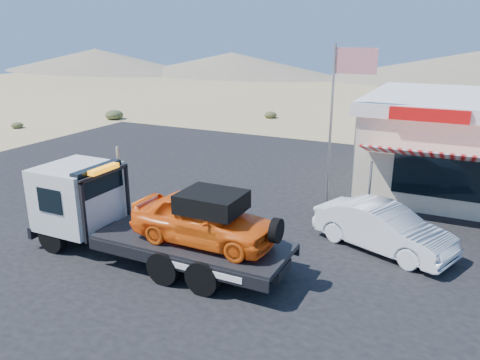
{
  "coord_description": "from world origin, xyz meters",
  "views": [
    {
      "loc": [
        9.16,
        -12.32,
        6.33
      ],
      "look_at": [
        2.42,
        1.51,
        1.5
      ],
      "focal_mm": 35.0,
      "sensor_mm": 36.0,
      "label": 1
    }
  ],
  "objects": [
    {
      "name": "flagpole",
      "position": [
        4.93,
        4.5,
        3.76
      ],
      "size": [
        1.55,
        0.1,
        6.0
      ],
      "color": "#99999E",
      "rests_on": "asphalt_lot"
    },
    {
      "name": "tow_truck",
      "position": [
        1.38,
        -2.32,
        1.41
      ],
      "size": [
        7.82,
        2.32,
        2.61
      ],
      "color": "black",
      "rests_on": "asphalt_lot"
    },
    {
      "name": "ground",
      "position": [
        0.0,
        0.0,
        0.0
      ],
      "size": [
        120.0,
        120.0,
        0.0
      ],
      "primitive_type": "plane",
      "color": "#9C8658",
      "rests_on": "ground"
    },
    {
      "name": "desert_scrub",
      "position": [
        -14.74,
        8.18,
        0.3
      ],
      "size": [
        26.13,
        31.49,
        0.75
      ],
      "color": "#393F22",
      "rests_on": "ground"
    },
    {
      "name": "asphalt_lot",
      "position": [
        2.0,
        3.0,
        0.01
      ],
      "size": [
        32.0,
        24.0,
        0.02
      ],
      "primitive_type": "cube",
      "color": "black",
      "rests_on": "ground"
    },
    {
      "name": "white_sedan",
      "position": [
        7.34,
        1.3,
        0.72
      ],
      "size": [
        4.5,
        2.9,
        1.4
      ],
      "primitive_type": "imported",
      "rotation": [
        0.0,
        0.0,
        1.2
      ],
      "color": "silver",
      "rests_on": "asphalt_lot"
    },
    {
      "name": "distant_hills",
      "position": [
        -9.77,
        55.14,
        1.89
      ],
      "size": [
        126.0,
        48.0,
        4.2
      ],
      "color": "#726B59",
      "rests_on": "ground"
    }
  ]
}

